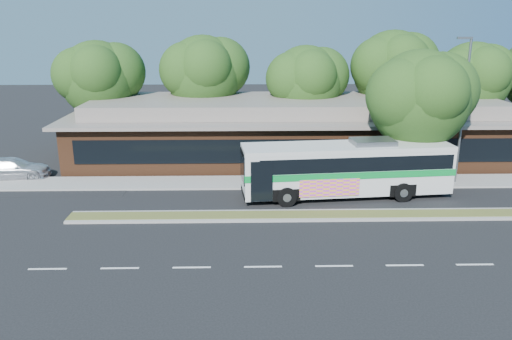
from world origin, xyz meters
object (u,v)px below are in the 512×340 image
object	(u,v)px
lamp_post	(463,107)
transit_bus	(347,165)
sidewalk_tree	(425,97)
sedan	(13,168)

from	to	relation	value
lamp_post	transit_bus	xyz separation A→B (m)	(-7.36, -2.20, -3.00)
transit_bus	lamp_post	bearing A→B (deg)	11.07
lamp_post	sidewalk_tree	distance (m)	2.34
transit_bus	sidewalk_tree	xyz separation A→B (m)	(5.13, 2.54, 3.60)
lamp_post	transit_bus	world-z (taller)	lamp_post
lamp_post	sidewalk_tree	world-z (taller)	lamp_post
transit_bus	sidewalk_tree	bearing A→B (deg)	20.84
lamp_post	sidewalk_tree	size ratio (longest dim) A/B	1.08
transit_bus	sedan	distance (m)	21.61
sidewalk_tree	sedan	bearing A→B (deg)	176.84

